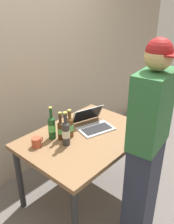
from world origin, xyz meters
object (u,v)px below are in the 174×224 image
Objects in this scene: laptop at (93,123)px; beer_bottle_green at (52,127)px; person_figure at (146,151)px; beer_bottle_dark at (61,129)px; beer_bottle_amber at (70,126)px; beer_bottle_brown at (66,132)px; coffee_mug at (37,142)px.

beer_bottle_green is (-0.43, 0.15, 0.08)m from laptop.
beer_bottle_dark is at bearing 102.34° from person_figure.
beer_bottle_green reaches higher than beer_bottle_amber.
coffee_mug is (-0.20, 0.18, -0.08)m from beer_bottle_brown.
beer_bottle_dark is at bearing 169.02° from laptop.
beer_bottle_dark is 2.38× the size of coffee_mug.
laptop is 0.24× the size of person_figure.
beer_bottle_brown is at bearing -149.26° from beer_bottle_amber.
person_figure is at bearing -65.03° from coffee_mug.
beer_bottle_brown is 2.79× the size of coffee_mug.
person_figure is at bearing -73.36° from beer_bottle_brown.
beer_bottle_dark is at bearing -59.24° from beer_bottle_green.
beer_bottle_brown is at bearing 106.64° from person_figure.
laptop is 0.77m from person_figure.
beer_bottle_brown is 0.19× the size of person_figure.
beer_bottle_amber is at bearing -38.56° from beer_bottle_green.
beer_bottle_brown is 1.17× the size of beer_bottle_dark.
beer_bottle_amber is 0.88× the size of beer_bottle_green.
beer_bottle_brown is 0.14m from beer_bottle_amber.
beer_bottle_brown is 1.15× the size of beer_bottle_amber.
person_figure is 14.97× the size of coffee_mug.
laptop is 1.51× the size of beer_bottle_amber.
laptop is at bearing 74.22° from person_figure.
beer_bottle_brown is 0.18m from beer_bottle_green.
beer_bottle_green is at bearing 160.66° from laptop.
coffee_mug is at bearing 114.97° from person_figure.
beer_bottle_brown is 1.01× the size of beer_bottle_green.
laptop is 1.33× the size of beer_bottle_green.
beer_bottle_dark is at bearing 160.45° from beer_bottle_amber.
beer_bottle_amber reaches higher than laptop.
laptop is at bearing -8.20° from beer_bottle_amber.
laptop is 0.40m from beer_bottle_dark.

